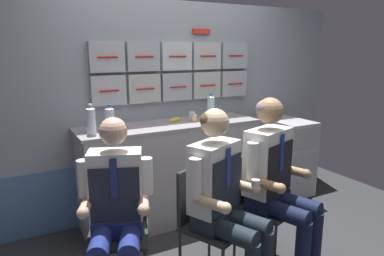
{
  "coord_description": "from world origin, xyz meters",
  "views": [
    {
      "loc": [
        -1.56,
        -1.93,
        1.68
      ],
      "look_at": [
        -0.27,
        0.44,
        1.07
      ],
      "focal_mm": 33.07,
      "sensor_mm": 36.0,
      "label": 1
    }
  ],
  "objects_px": {
    "folding_chair_right": "(205,212)",
    "snack_banana": "(175,120)",
    "crew_member_right": "(224,193)",
    "crew_member_near_trolley": "(276,175)",
    "crew_member_left": "(116,206)",
    "folding_chair_left": "(119,217)",
    "espresso_cup_small": "(92,127)",
    "water_bottle_tall": "(211,107)",
    "folding_chair_near_trolley": "(257,195)",
    "service_trolley": "(284,155)"
  },
  "relations": [
    {
      "from": "service_trolley",
      "to": "water_bottle_tall",
      "type": "distance_m",
      "value": 1.12
    },
    {
      "from": "service_trolley",
      "to": "folding_chair_near_trolley",
      "type": "height_order",
      "value": "service_trolley"
    },
    {
      "from": "snack_banana",
      "to": "water_bottle_tall",
      "type": "bearing_deg",
      "value": -6.87
    },
    {
      "from": "folding_chair_right",
      "to": "snack_banana",
      "type": "distance_m",
      "value": 1.2
    },
    {
      "from": "snack_banana",
      "to": "folding_chair_near_trolley",
      "type": "bearing_deg",
      "value": -76.49
    },
    {
      "from": "crew_member_left",
      "to": "snack_banana",
      "type": "relative_size",
      "value": 7.32
    },
    {
      "from": "crew_member_left",
      "to": "crew_member_right",
      "type": "bearing_deg",
      "value": -17.14
    },
    {
      "from": "folding_chair_near_trolley",
      "to": "water_bottle_tall",
      "type": "relative_size",
      "value": 3.25
    },
    {
      "from": "crew_member_left",
      "to": "folding_chair_near_trolley",
      "type": "relative_size",
      "value": 1.46
    },
    {
      "from": "espresso_cup_small",
      "to": "service_trolley",
      "type": "bearing_deg",
      "value": -3.18
    },
    {
      "from": "crew_member_left",
      "to": "snack_banana",
      "type": "height_order",
      "value": "crew_member_left"
    },
    {
      "from": "folding_chair_right",
      "to": "espresso_cup_small",
      "type": "xyz_separation_m",
      "value": [
        -0.54,
        1.02,
        0.49
      ]
    },
    {
      "from": "crew_member_right",
      "to": "water_bottle_tall",
      "type": "xyz_separation_m",
      "value": [
        0.61,
        1.17,
        0.38
      ]
    },
    {
      "from": "folding_chair_left",
      "to": "espresso_cup_small",
      "type": "distance_m",
      "value": 0.94
    },
    {
      "from": "service_trolley",
      "to": "espresso_cup_small",
      "type": "distance_m",
      "value": 2.21
    },
    {
      "from": "folding_chair_right",
      "to": "snack_banana",
      "type": "relative_size",
      "value": 5.01
    },
    {
      "from": "folding_chair_near_trolley",
      "to": "espresso_cup_small",
      "type": "height_order",
      "value": "espresso_cup_small"
    },
    {
      "from": "water_bottle_tall",
      "to": "snack_banana",
      "type": "relative_size",
      "value": 1.54
    },
    {
      "from": "snack_banana",
      "to": "folding_chair_left",
      "type": "bearing_deg",
      "value": -135.1
    },
    {
      "from": "folding_chair_left",
      "to": "folding_chair_right",
      "type": "height_order",
      "value": "same"
    },
    {
      "from": "folding_chair_right",
      "to": "espresso_cup_small",
      "type": "bearing_deg",
      "value": 117.72
    },
    {
      "from": "service_trolley",
      "to": "crew_member_right",
      "type": "bearing_deg",
      "value": -145.55
    },
    {
      "from": "crew_member_near_trolley",
      "to": "snack_banana",
      "type": "xyz_separation_m",
      "value": [
        -0.29,
        1.15,
        0.26
      ]
    },
    {
      "from": "service_trolley",
      "to": "folding_chair_left",
      "type": "xyz_separation_m",
      "value": [
        -2.16,
        -0.69,
        0.05
      ]
    },
    {
      "from": "espresso_cup_small",
      "to": "crew_member_near_trolley",
      "type": "bearing_deg",
      "value": -44.52
    },
    {
      "from": "water_bottle_tall",
      "to": "snack_banana",
      "type": "height_order",
      "value": "water_bottle_tall"
    },
    {
      "from": "crew_member_right",
      "to": "snack_banana",
      "type": "height_order",
      "value": "crew_member_right"
    },
    {
      "from": "crew_member_near_trolley",
      "to": "espresso_cup_small",
      "type": "relative_size",
      "value": 16.43
    },
    {
      "from": "folding_chair_left",
      "to": "crew_member_right",
      "type": "height_order",
      "value": "crew_member_right"
    },
    {
      "from": "water_bottle_tall",
      "to": "espresso_cup_small",
      "type": "xyz_separation_m",
      "value": [
        -1.21,
        -0.0,
        -0.08
      ]
    },
    {
      "from": "folding_chair_right",
      "to": "crew_member_right",
      "type": "relative_size",
      "value": 0.66
    },
    {
      "from": "crew_member_near_trolley",
      "to": "crew_member_left",
      "type": "bearing_deg",
      "value": 173.1
    },
    {
      "from": "espresso_cup_small",
      "to": "folding_chair_right",
      "type": "bearing_deg",
      "value": -62.28
    },
    {
      "from": "espresso_cup_small",
      "to": "folding_chair_near_trolley",
      "type": "bearing_deg",
      "value": -41.73
    },
    {
      "from": "folding_chair_right",
      "to": "crew_member_near_trolley",
      "type": "distance_m",
      "value": 0.62
    },
    {
      "from": "espresso_cup_small",
      "to": "snack_banana",
      "type": "height_order",
      "value": "espresso_cup_small"
    },
    {
      "from": "folding_chair_right",
      "to": "snack_banana",
      "type": "height_order",
      "value": "snack_banana"
    },
    {
      "from": "folding_chair_right",
      "to": "water_bottle_tall",
      "type": "relative_size",
      "value": 3.25
    },
    {
      "from": "folding_chair_near_trolley",
      "to": "crew_member_near_trolley",
      "type": "height_order",
      "value": "crew_member_near_trolley"
    },
    {
      "from": "crew_member_left",
      "to": "crew_member_near_trolley",
      "type": "xyz_separation_m",
      "value": [
        1.21,
        -0.15,
        0.05
      ]
    },
    {
      "from": "service_trolley",
      "to": "folding_chair_near_trolley",
      "type": "bearing_deg",
      "value": -141.85
    },
    {
      "from": "folding_chair_right",
      "to": "folding_chair_near_trolley",
      "type": "relative_size",
      "value": 1.0
    },
    {
      "from": "water_bottle_tall",
      "to": "service_trolley",
      "type": "bearing_deg",
      "value": -7.51
    },
    {
      "from": "snack_banana",
      "to": "crew_member_right",
      "type": "bearing_deg",
      "value": -100.55
    },
    {
      "from": "crew_member_left",
      "to": "crew_member_right",
      "type": "relative_size",
      "value": 0.97
    },
    {
      "from": "crew_member_left",
      "to": "espresso_cup_small",
      "type": "xyz_separation_m",
      "value": [
        0.09,
        0.96,
        0.33
      ]
    },
    {
      "from": "folding_chair_right",
      "to": "folding_chair_near_trolley",
      "type": "distance_m",
      "value": 0.54
    },
    {
      "from": "crew_member_right",
      "to": "water_bottle_tall",
      "type": "height_order",
      "value": "crew_member_right"
    },
    {
      "from": "folding_chair_left",
      "to": "water_bottle_tall",
      "type": "relative_size",
      "value": 3.25
    },
    {
      "from": "crew_member_right",
      "to": "crew_member_near_trolley",
      "type": "distance_m",
      "value": 0.52
    }
  ]
}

